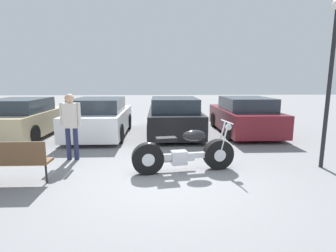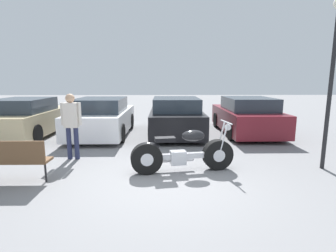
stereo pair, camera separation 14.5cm
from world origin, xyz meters
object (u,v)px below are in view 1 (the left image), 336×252
Objects in this scene: parked_car_maroon at (244,116)px; motorcycle at (183,153)px; lamp_post at (331,66)px; parked_car_black at (174,117)px; park_bench at (9,158)px; parked_car_champagne at (24,119)px; parked_car_white at (100,118)px; person_standing at (71,121)px.

motorcycle is at bearing -123.16° from parked_car_maroon.
lamp_post is (0.53, -4.07, 1.70)m from parked_car_maroon.
parked_car_black is at bearing 89.24° from motorcycle.
lamp_post reaches higher than parked_car_black.
parked_car_champagne is at bearing 113.40° from park_bench.
parked_car_maroon is (8.14, 0.36, 0.00)m from parked_car_champagne.
parked_car_black is 1.09× the size of lamp_post.
parked_car_champagne is at bearing -177.82° from parked_car_white.
parked_car_champagne is 2.75× the size of park_bench.
person_standing reaches higher than motorcycle.
parked_car_white is at bearing 147.34° from lamp_post.
park_bench is 0.39× the size of lamp_post.
lamp_post is at bearing -32.66° from parked_car_white.
motorcycle is at bearing -35.80° from parked_car_champagne.
parked_car_champagne is at bearing -177.48° from parked_car_black.
lamp_post is at bearing 2.82° from motorcycle.
motorcycle is 3.81m from lamp_post.
park_bench is at bearing -141.76° from parked_car_maroon.
lamp_post is (6.71, 0.80, 1.80)m from park_bench.
parked_car_champagne is 2.40× the size of person_standing.
lamp_post is at bearing -50.66° from parked_car_black.
parked_car_white is at bearing 2.18° from parked_car_champagne.
parked_car_champagne is 2.71m from parked_car_white.
motorcycle is 0.57× the size of parked_car_black.
parked_car_white is at bearing 88.31° from person_standing.
parked_car_white and parked_car_maroon have the same top height.
park_bench is (-3.42, -0.64, 0.12)m from motorcycle.
parked_car_white is 3.01m from person_standing.
lamp_post reaches higher than parked_car_maroon.
motorcycle is 1.58× the size of park_bench.
parked_car_maroon is 2.75× the size of park_bench.
park_bench is (-0.76, -4.62, -0.10)m from parked_car_white.
parked_car_black reaches higher than motorcycle.
parked_car_white is 1.09× the size of lamp_post.
person_standing reaches higher than parked_car_black.
parked_car_black is 4.21m from person_standing.
parked_car_black is (0.05, 4.11, 0.22)m from motorcycle.
parked_car_maroon is 4.44m from lamp_post.
parked_car_white is 2.72m from parked_car_black.
parked_car_maroon is (2.71, 0.12, 0.00)m from parked_car_black.
parked_car_maroon is at bearing 97.35° from lamp_post.
parked_car_black is 2.75× the size of park_bench.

